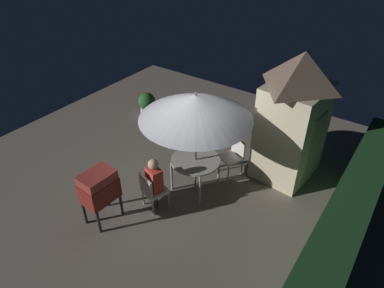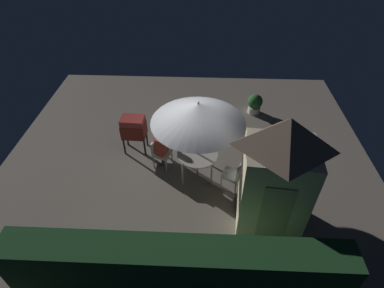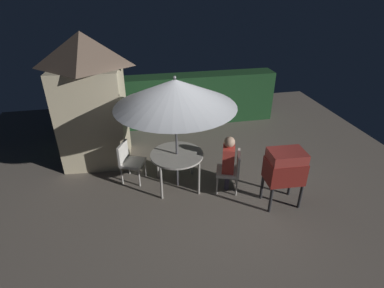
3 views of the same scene
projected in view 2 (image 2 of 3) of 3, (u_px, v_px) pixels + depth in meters
name	position (u px, v px, depth m)	size (l,w,h in m)	color
ground_plane	(187.00, 167.00, 8.89)	(11.00, 11.00, 0.00)	#6B6056
hedge_backdrop	(176.00, 270.00, 5.74)	(6.37, 0.64, 1.50)	#193D1E
garden_shed	(277.00, 175.00, 6.50)	(1.65, 1.40, 3.06)	#C6B793
patio_table	(198.00, 156.00, 8.21)	(1.11, 1.11, 0.80)	#B2ADA3
patio_umbrella	(198.00, 113.00, 7.31)	(2.36, 2.36, 2.44)	#4C4C51
bbq_grill	(134.00, 128.00, 8.95)	(0.72, 0.53, 1.20)	maroon
chair_near_shed	(160.00, 151.00, 8.66)	(0.59, 0.58, 0.90)	silver
chair_far_side	(235.00, 173.00, 7.98)	(0.61, 0.61, 0.90)	silver
potted_plant_by_shed	(255.00, 103.00, 10.80)	(0.53, 0.53, 0.73)	silver
person_in_red	(162.00, 145.00, 8.46)	(0.34, 0.40, 1.26)	#CC3D33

